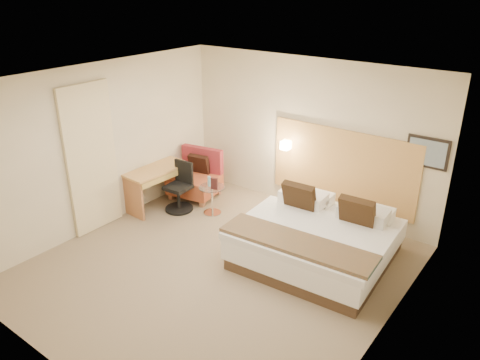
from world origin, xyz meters
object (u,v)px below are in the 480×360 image
Objects in this scene: bed at (317,239)px; side_table at (212,199)px; lounge_chair at (196,178)px; desk at (158,177)px; desk_chair at (180,191)px.

bed is 3.95× the size of side_table.
lounge_chair is at bearing 151.14° from side_table.
side_table is 1.07m from desk.
side_table is at bearing 21.04° from desk.
side_table is 0.61m from desk_chair.
side_table is 0.63× the size of desk_chair.
desk_chair is (0.16, -0.62, 0.01)m from lounge_chair.
bed is 1.82× the size of desk.
desk_chair reaches higher than side_table.
side_table is (-2.19, 0.19, -0.05)m from bed.
bed is at bearing 0.77° from desk_chair.
side_table is 0.46× the size of desk.
desk is (-0.95, -0.37, 0.30)m from side_table.
bed reaches higher than lounge_chair.
desk is 1.38× the size of desk_chair.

